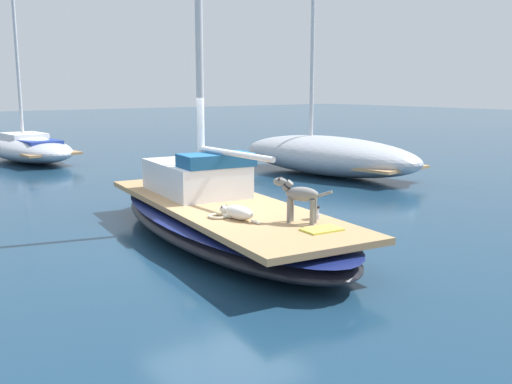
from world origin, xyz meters
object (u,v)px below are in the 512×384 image
coiled_rope (218,216)px  sailboat_main (223,221)px  deck_winch (315,213)px  deck_towel (322,230)px  moored_boat_far_astern (29,148)px  dog_white (237,212)px  dog_grey (299,195)px  moored_boat_starboard_side (327,155)px

coiled_rope → sailboat_main: bearing=53.2°
deck_winch → deck_towel: bearing=-124.3°
sailboat_main → deck_towel: deck_towel is taller
deck_towel → moored_boat_far_astern: 15.96m
deck_towel → dog_white: bearing=112.7°
deck_towel → dog_grey: bearing=84.5°
sailboat_main → moored_boat_far_astern: moored_boat_far_astern is taller
dog_white → moored_boat_far_astern: 14.65m
moored_boat_far_astern → dog_grey: bearing=-91.0°
moored_boat_far_astern → dog_white: bearing=-93.4°
dog_white → moored_boat_starboard_side: size_ratio=0.14×
deck_winch → moored_boat_starboard_side: bearing=45.3°
sailboat_main → coiled_rope: bearing=-126.8°
dog_white → dog_grey: (0.61, -0.76, 0.32)m
deck_towel → moored_boat_far_astern: bearing=88.9°
sailboat_main → dog_grey: (0.12, -1.94, 0.75)m
dog_grey → moored_boat_far_astern: 15.39m
deck_winch → moored_boat_starboard_side: (6.44, 6.51, -0.15)m
sailboat_main → deck_winch: size_ratio=35.69×
coiled_rope → deck_towel: bearing=-64.9°
deck_winch → coiled_rope: (-1.17, 0.98, -0.08)m
dog_grey → moored_boat_far_astern: size_ratio=0.14×
coiled_rope → moored_boat_starboard_side: moored_boat_starboard_side is taller
dog_grey → deck_winch: size_ratio=4.02×
moored_boat_far_astern → sailboat_main: bearing=-91.6°
dog_grey → moored_boat_starboard_side: moored_boat_starboard_side is taller
dog_white → deck_towel: size_ratio=1.70×
deck_winch → deck_towel: (-0.42, -0.61, -0.08)m
sailboat_main → deck_towel: bearing=-88.6°
dog_white → deck_towel: dog_white is taller
deck_towel → moored_boat_starboard_side: moored_boat_starboard_side is taller
dog_grey → deck_towel: dog_grey is taller
deck_winch → moored_boat_far_astern: (-0.11, 15.34, -0.25)m
moored_boat_far_astern → deck_winch: bearing=-89.6°
dog_grey → deck_winch: bearing=6.1°
sailboat_main → moored_boat_starboard_side: moored_boat_starboard_side is taller
dog_white → dog_grey: dog_grey is taller
dog_grey → deck_towel: 0.71m
dog_grey → deck_towel: (-0.06, -0.58, -0.41)m
dog_white → deck_towel: 1.45m
dog_grey → moored_boat_far_astern: (0.26, 15.38, -0.58)m
coiled_rope → dog_white: bearing=-54.6°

